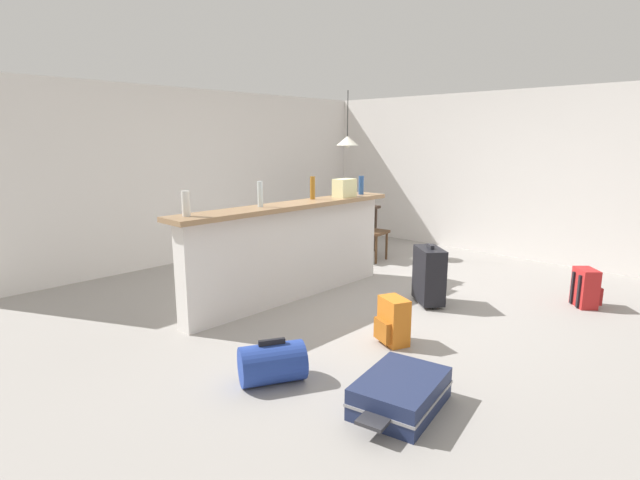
# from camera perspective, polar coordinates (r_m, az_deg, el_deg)

# --- Properties ---
(ground_plane) EXTENTS (13.00, 13.00, 0.05)m
(ground_plane) POSITION_cam_1_polar(r_m,az_deg,el_deg) (5.78, 5.72, -6.66)
(ground_plane) COLOR gray
(wall_back) EXTENTS (6.60, 0.10, 2.50)m
(wall_back) POSITION_cam_1_polar(r_m,az_deg,el_deg) (7.75, -12.32, 7.46)
(wall_back) COLOR silver
(wall_back) RESTS_ON ground_plane
(wall_right) EXTENTS (0.10, 6.00, 2.50)m
(wall_right) POSITION_cam_1_polar(r_m,az_deg,el_deg) (8.26, 17.43, 7.45)
(wall_right) COLOR silver
(wall_right) RESTS_ON ground_plane
(partition_half_wall) EXTENTS (2.80, 0.20, 1.04)m
(partition_half_wall) POSITION_cam_1_polar(r_m,az_deg,el_deg) (5.51, -3.39, -1.63)
(partition_half_wall) COLOR silver
(partition_half_wall) RESTS_ON ground_plane
(bar_countertop) EXTENTS (2.96, 0.40, 0.05)m
(bar_countertop) POSITION_cam_1_polar(r_m,az_deg,el_deg) (5.41, -3.46, 4.01)
(bar_countertop) COLOR #93704C
(bar_countertop) RESTS_ON partition_half_wall
(bottle_white) EXTENTS (0.08, 0.08, 0.23)m
(bottle_white) POSITION_cam_1_polar(r_m,az_deg,el_deg) (4.65, -15.36, 4.11)
(bottle_white) COLOR silver
(bottle_white) RESTS_ON bar_countertop
(bottle_clear) EXTENTS (0.06, 0.06, 0.27)m
(bottle_clear) POSITION_cam_1_polar(r_m,az_deg,el_deg) (5.14, -6.98, 5.32)
(bottle_clear) COLOR silver
(bottle_clear) RESTS_ON bar_countertop
(bottle_amber) EXTENTS (0.06, 0.06, 0.27)m
(bottle_amber) POSITION_cam_1_polar(r_m,az_deg,el_deg) (5.76, -0.87, 6.10)
(bottle_amber) COLOR #9E661E
(bottle_amber) RESTS_ON bar_countertop
(bottle_blue) EXTENTS (0.07, 0.07, 0.24)m
(bottle_blue) POSITION_cam_1_polar(r_m,az_deg,el_deg) (6.29, 4.82, 6.39)
(bottle_blue) COLOR #284C89
(bottle_blue) RESTS_ON bar_countertop
(grocery_bag) EXTENTS (0.26, 0.18, 0.22)m
(grocery_bag) POSITION_cam_1_polar(r_m,az_deg,el_deg) (6.00, 2.85, 6.07)
(grocery_bag) COLOR beige
(grocery_bag) RESTS_ON bar_countertop
(dining_table) EXTENTS (1.10, 0.80, 0.74)m
(dining_table) POSITION_cam_1_polar(r_m,az_deg,el_deg) (7.73, 2.27, 3.20)
(dining_table) COLOR #332319
(dining_table) RESTS_ON ground_plane
(dining_chair_near_partition) EXTENTS (0.45, 0.45, 0.93)m
(dining_chair_near_partition) POSITION_cam_1_polar(r_m,az_deg,el_deg) (7.35, 5.58, 1.68)
(dining_chair_near_partition) COLOR #4C331E
(dining_chair_near_partition) RESTS_ON ground_plane
(pendant_lamp) EXTENTS (0.34, 0.34, 0.86)m
(pendant_lamp) POSITION_cam_1_polar(r_m,az_deg,el_deg) (7.62, 3.22, 11.48)
(pendant_lamp) COLOR black
(suitcase_flat_navy) EXTENTS (0.87, 0.61, 0.22)m
(suitcase_flat_navy) POSITION_cam_1_polar(r_m,az_deg,el_deg) (3.50, 9.33, -17.18)
(suitcase_flat_navy) COLOR #1E284C
(suitcase_flat_navy) RESTS_ON ground_plane
(backpack_red) EXTENTS (0.34, 0.34, 0.42)m
(backpack_red) POSITION_cam_1_polar(r_m,az_deg,el_deg) (6.05, 28.56, -4.98)
(backpack_red) COLOR red
(backpack_red) RESTS_ON ground_plane
(suitcase_upright_black) EXTENTS (0.47, 0.49, 0.67)m
(suitcase_upright_black) POSITION_cam_1_polar(r_m,az_deg,el_deg) (5.50, 12.58, -3.99)
(suitcase_upright_black) COLOR black
(suitcase_upright_black) RESTS_ON ground_plane
(duffel_bag_blue) EXTENTS (0.56, 0.49, 0.34)m
(duffel_bag_blue) POSITION_cam_1_polar(r_m,az_deg,el_deg) (3.78, -5.58, -14.09)
(duffel_bag_blue) COLOR #233D93
(duffel_bag_blue) RESTS_ON ground_plane
(backpack_orange) EXTENTS (0.31, 0.33, 0.42)m
(backpack_orange) POSITION_cam_1_polar(r_m,az_deg,el_deg) (4.44, 8.49, -9.40)
(backpack_orange) COLOR orange
(backpack_orange) RESTS_ON ground_plane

